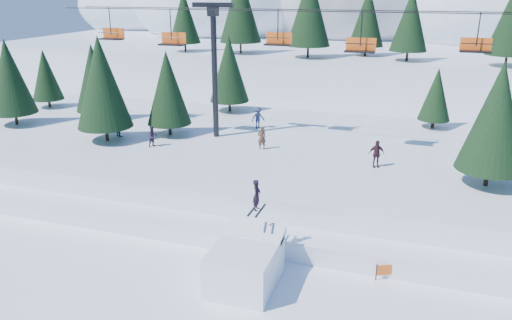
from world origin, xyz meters
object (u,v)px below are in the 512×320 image
(jump_kicker, at_px, (246,263))
(banner_near, at_px, (403,269))
(chairlift, at_px, (348,55))
(banner_far, at_px, (511,277))

(jump_kicker, relative_size, banner_near, 1.90)
(jump_kicker, xyz_separation_m, chairlift, (2.25, 15.61, 8.19))
(banner_near, xyz_separation_m, banner_far, (4.98, 0.83, 0.00))
(jump_kicker, height_order, banner_near, jump_kicker)
(jump_kicker, bearing_deg, banner_near, 21.09)
(chairlift, height_order, banner_near, chairlift)
(jump_kicker, bearing_deg, banner_far, 16.57)
(jump_kicker, relative_size, banner_far, 1.74)
(banner_far, bearing_deg, banner_near, -170.51)
(chairlift, distance_m, banner_far, 17.93)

